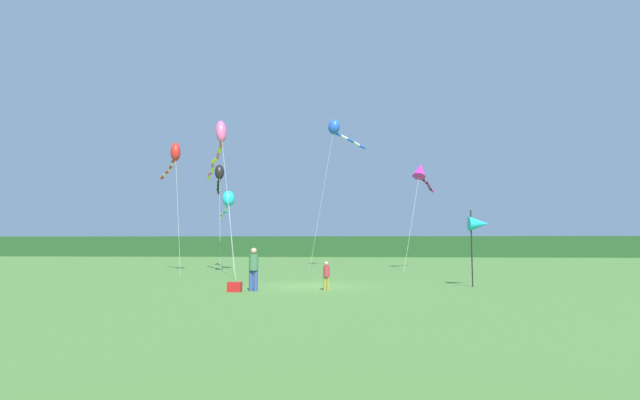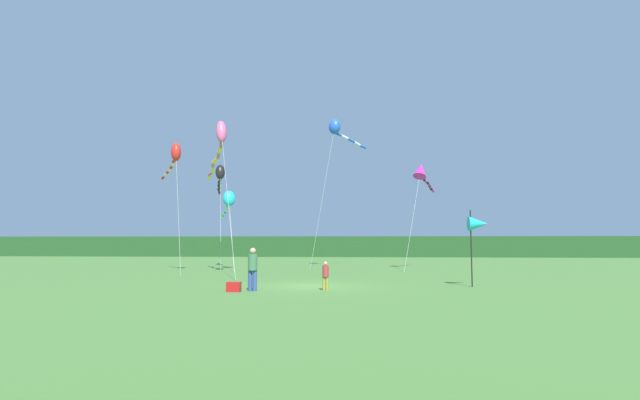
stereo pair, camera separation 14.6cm
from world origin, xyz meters
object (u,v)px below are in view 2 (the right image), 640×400
Objects in this scene: person_child at (325,274)px; kite_cyan at (229,200)px; kite_blue at (336,129)px; kite_red at (175,155)px; kite_rainbow at (219,142)px; cooler_box at (234,287)px; kite_black at (220,175)px; person_adult at (253,267)px; kite_magenta at (421,172)px; banner_flag_pole at (478,224)px.

kite_cyan is (-8.24, 14.33, 4.47)m from person_child.
kite_blue reaches higher than kite_red.
kite_cyan is (-0.66, 4.88, -3.43)m from kite_rainbow.
kite_black is at bearing 108.31° from cooler_box.
kite_cyan is (-7.94, -3.08, -6.05)m from kite_blue.
kite_magenta is (9.30, 16.34, 6.35)m from person_adult.
person_child is 0.13× the size of kite_rainbow.
cooler_box is 0.07× the size of kite_magenta.
kite_magenta reaches higher than banner_flag_pole.
kite_rainbow is at bearing -23.86° from kite_red.
kite_red is at bearing -131.64° from kite_cyan.
kite_magenta is (6.22, 15.85, 6.68)m from person_child.
kite_cyan is (-15.26, 12.12, 2.27)m from banner_flag_pole.
kite_magenta is (14.46, 1.52, 2.20)m from kite_cyan.
banner_flag_pole is 23.19m from kite_black.
kite_black is (-9.85, 17.44, 6.82)m from person_child.
cooler_box is at bearing -73.68° from kite_cyan.
person_child is 17.13m from kite_cyan.
kite_black reaches higher than kite_cyan.
kite_rainbow is at bearing 110.19° from cooler_box.
person_child is 0.35× the size of banner_flag_pole.
kite_blue is (9.55, -0.03, 3.70)m from kite_black.
kite_rainbow reaches higher than person_child.
person_child is at bearing 12.44° from cooler_box.
kite_red is 1.09× the size of kite_magenta.
kite_red reaches higher than kite_cyan.
kite_red is at bearing 156.14° from kite_rainbow.
kite_rainbow reaches higher than person_adult.
kite_cyan is 0.67× the size of kite_red.
cooler_box is at bearing -58.18° from kite_red.
kite_blue is (-0.30, 17.41, 10.52)m from person_child.
kite_rainbow is 1.65× the size of kite_cyan.
kite_cyan is at bearing 106.32° from cooler_box.
kite_black is at bearing 78.34° from kite_red.
kite_blue is 11.10m from kite_rainbow.
kite_red reaches higher than kite_black.
kite_rainbow is at bearing -74.17° from kite_black.
kite_magenta is at bearing 6.00° from kite_cyan.
person_adult reaches higher than person_child.
person_child is 3.92m from cooler_box.
person_child is 17.34m from kite_red.
banner_flag_pole is at bearing -64.31° from kite_blue.
kite_magenta is (17.39, 4.81, -0.67)m from kite_red.
kite_rainbow is 1.10× the size of kite_red.
person_child is at bearing 8.94° from person_adult.
person_adult is 0.22× the size of kite_magenta.
kite_black is at bearing 110.68° from person_adult.
person_child is 21.16m from kite_black.
person_adult is at bearing -165.07° from banner_flag_pole.
kite_cyan is at bearing 141.52° from banner_flag_pole.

